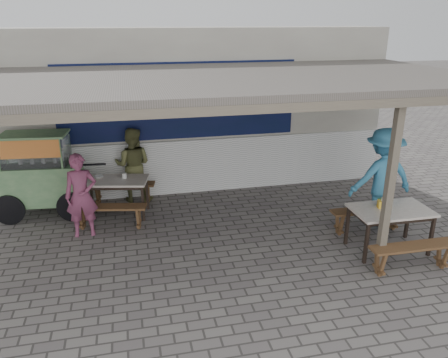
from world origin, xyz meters
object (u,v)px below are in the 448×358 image
vendor_cart (41,172)px  patron_right_table (382,178)px  patron_wall_side (133,165)px  bench_right_street (413,252)px  bench_left_street (110,212)px  condiment_jar (124,176)px  table_right (391,213)px  patron_street_side (81,196)px  tissue_box (382,204)px  donation_box (383,202)px  table_left (115,184)px  bench_right_wall (367,215)px  bench_left_wall (123,188)px  condiment_bowl (99,177)px

vendor_cart → patron_right_table: patron_right_table is taller
patron_wall_side → patron_right_table: bearing=168.4°
vendor_cart → patron_right_table: (6.19, -1.80, 0.03)m
bench_right_street → bench_left_street: bearing=151.8°
bench_right_street → patron_wall_side: 5.57m
condiment_jar → vendor_cart: bearing=169.5°
table_right → patron_street_side: 5.28m
patron_street_side → patron_right_table: patron_right_table is taller
patron_street_side → patron_wall_side: bearing=54.5°
bench_right_street → tissue_box: 0.91m
bench_left_street → donation_box: 4.83m
donation_box → vendor_cart: bearing=156.2°
donation_box → condiment_jar: donation_box is taller
tissue_box → bench_right_street: bearing=-81.0°
patron_right_table → bench_right_street: bearing=78.2°
table_left → donation_box: (4.40, -2.22, 0.14)m
table_right → bench_right_wall: table_right is taller
bench_left_wall → vendor_cart: 1.62m
patron_wall_side → condiment_jar: (-0.18, -0.65, 0.01)m
bench_right_street → table_right: bearing=90.0°
table_left → bench_left_street: table_left is taller
tissue_box → bench_left_street: bearing=158.4°
bench_right_street → bench_left_wall: bearing=140.4°
tissue_box → condiment_bowl: tissue_box is taller
patron_right_table → condiment_jar: bearing=-16.5°
bench_left_street → patron_wall_side: 1.43m
table_left → bench_right_street: (4.43, -3.09, -0.33)m
vendor_cart → tissue_box: (5.69, -2.66, -0.09)m
bench_right_street → bench_right_wall: 1.37m
bench_right_wall → condiment_jar: condiment_jar is taller
table_left → table_right: same height
bench_right_wall → bench_left_street: bearing=166.6°
bench_right_wall → patron_wall_side: patron_wall_side is taller
bench_right_wall → table_right: bearing=-90.0°
patron_wall_side → condiment_bowl: patron_wall_side is taller
bench_left_street → patron_street_side: (-0.45, -0.15, 0.42)m
table_right → patron_wall_side: size_ratio=0.81×
table_left → tissue_box: tissue_box is taller
patron_wall_side → tissue_box: (3.94, -3.02, 0.02)m
bench_left_street → bench_left_wall: bearing=90.0°
bench_right_street → vendor_cart: vendor_cart is taller
condiment_bowl → patron_street_side: bearing=-106.0°
patron_wall_side → condiment_bowl: 0.85m
bench_left_wall → vendor_cart: size_ratio=0.65×
bench_left_wall → condiment_bowl: size_ratio=7.92×
bench_right_street → donation_box: (-0.03, 0.87, 0.47)m
table_left → bench_right_street: 5.41m
bench_right_wall → patron_street_side: 5.12m
bench_left_street → patron_right_table: size_ratio=0.74×
bench_right_street → patron_street_side: (-4.99, 2.36, 0.42)m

